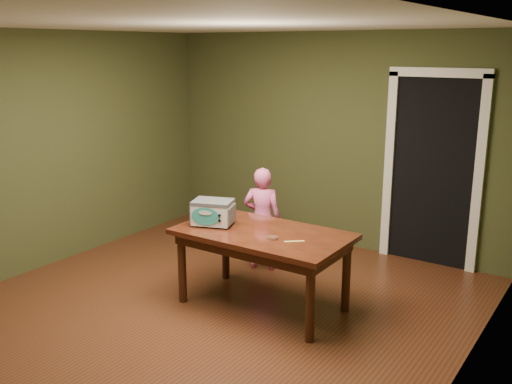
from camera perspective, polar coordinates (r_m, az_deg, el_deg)
floor at (r=5.46m, az=-5.38°, el=-12.01°), size 5.00×5.00×0.00m
room_shell at (r=4.94m, az=-5.84°, el=6.02°), size 4.52×5.02×2.61m
doorway at (r=6.92m, az=17.96°, el=2.30°), size 1.10×0.66×2.25m
dining_table at (r=5.34m, az=0.68°, el=-4.99°), size 1.60×0.91×0.75m
toy_oven at (r=5.48m, az=-4.34°, el=-1.97°), size 0.45×0.38×0.24m
baking_pan at (r=5.10m, az=1.63°, el=-4.59°), size 0.10×0.10×0.02m
spatula at (r=5.04m, az=3.85°, el=-4.96°), size 0.15×0.14×0.01m
child at (r=6.28m, az=0.62°, el=-2.69°), size 0.49×0.41×1.15m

